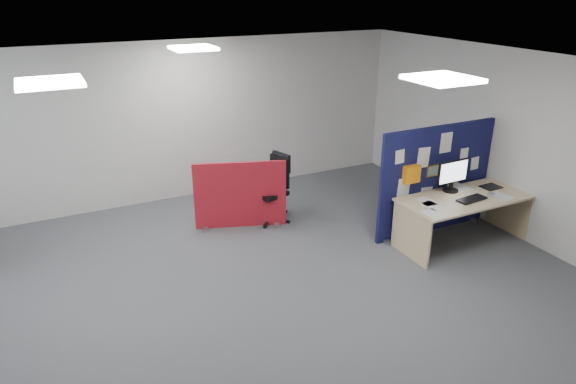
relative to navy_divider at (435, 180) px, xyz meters
name	(u,v)px	position (x,y,z in m)	size (l,w,h in m)	color
floor	(229,304)	(-3.46, -0.49, -0.83)	(9.00, 9.00, 0.00)	#53565B
ceiling	(217,75)	(-3.46, -0.49, 1.87)	(9.00, 7.00, 0.02)	white
wall_back	(152,125)	(-3.46, 3.01, 0.52)	(9.00, 0.02, 2.70)	silver
wall_right	(518,146)	(1.04, -0.49, 0.52)	(0.02, 7.00, 2.70)	silver
ceiling_lights	(226,67)	(-3.13, 0.17, 1.84)	(4.10, 4.10, 0.04)	white
navy_divider	(435,180)	(0.00, 0.00, 0.00)	(2.01, 0.30, 1.66)	#100F3A
main_desk	(462,206)	(0.12, -0.48, -0.26)	(1.92, 0.85, 0.73)	#D7BD8A
monitor_main	(453,174)	(0.08, -0.25, 0.16)	(0.54, 0.22, 0.47)	black
keyboard	(472,199)	(0.11, -0.64, -0.09)	(0.45, 0.18, 0.03)	black
mouse	(491,194)	(0.49, -0.63, -0.08)	(0.10, 0.06, 0.03)	#98999D
paper_tray	(491,187)	(0.72, -0.41, -0.09)	(0.28, 0.22, 0.01)	black
red_divider	(240,196)	(-2.55, 1.41, -0.31)	(1.35, 0.50, 1.06)	#AC162A
office_chair	(275,183)	(-1.95, 1.46, -0.23)	(0.70, 0.67, 1.05)	black
desk_papers	(451,200)	(-0.15, -0.53, -0.10)	(1.51, 0.86, 0.00)	white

